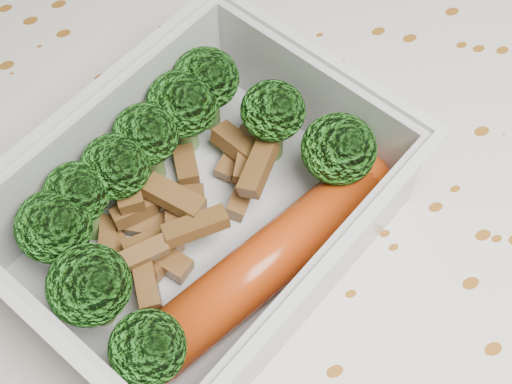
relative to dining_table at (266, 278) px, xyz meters
name	(u,v)px	position (x,y,z in m)	size (l,w,h in m)	color
dining_table	(266,278)	(0.00, 0.00, 0.00)	(1.40, 0.90, 0.75)	brown
tablecloth	(267,245)	(0.00, 0.00, 0.05)	(1.46, 0.96, 0.19)	silver
lunch_container	(202,219)	(-0.04, 0.00, 0.11)	(0.24, 0.22, 0.07)	silver
broccoli_florets	(169,177)	(-0.05, 0.02, 0.13)	(0.18, 0.16, 0.06)	#608C3F
meat_pile	(174,212)	(-0.05, 0.01, 0.11)	(0.12, 0.09, 0.03)	brown
sausage	(267,262)	(-0.02, -0.03, 0.11)	(0.17, 0.07, 0.03)	#AF380D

